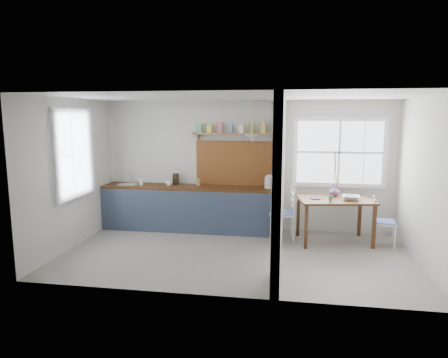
# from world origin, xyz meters

# --- Properties ---
(floor) EXTENTS (5.80, 3.20, 0.01)m
(floor) POSITION_xyz_m (0.00, 0.00, 0.00)
(floor) COLOR gray
(floor) RESTS_ON ground
(ceiling) EXTENTS (5.80, 3.20, 0.01)m
(ceiling) POSITION_xyz_m (0.00, 0.00, 2.60)
(ceiling) COLOR silver
(ceiling) RESTS_ON walls
(walls) EXTENTS (5.81, 3.21, 2.60)m
(walls) POSITION_xyz_m (0.00, 0.00, 1.30)
(walls) COLOR silver
(walls) RESTS_ON floor
(partition) EXTENTS (0.12, 3.20, 2.60)m
(partition) POSITION_xyz_m (0.70, 0.06, 1.45)
(partition) COLOR silver
(partition) RESTS_ON floor
(kitchen_window) EXTENTS (0.10, 1.16, 1.50)m
(kitchen_window) POSITION_xyz_m (-2.87, 0.00, 1.65)
(kitchen_window) COLOR white
(kitchen_window) RESTS_ON walls
(nook_window) EXTENTS (1.76, 0.10, 1.30)m
(nook_window) POSITION_xyz_m (1.80, 1.56, 1.60)
(nook_window) COLOR white
(nook_window) RESTS_ON walls
(counter) EXTENTS (3.50, 0.60, 0.90)m
(counter) POSITION_xyz_m (-1.13, 1.33, 0.46)
(counter) COLOR #47280E
(counter) RESTS_ON floor
(sink) EXTENTS (0.40, 0.40, 0.02)m
(sink) POSITION_xyz_m (-2.43, 1.30, 0.89)
(sink) COLOR silver
(sink) RESTS_ON counter
(backsplash) EXTENTS (1.65, 0.03, 0.90)m
(backsplash) POSITION_xyz_m (-0.20, 1.58, 1.35)
(backsplash) COLOR brown
(backsplash) RESTS_ON walls
(shelf) EXTENTS (1.75, 0.20, 0.21)m
(shelf) POSITION_xyz_m (-0.20, 1.49, 2.01)
(shelf) COLOR #9F7B42
(shelf) RESTS_ON walls
(pendant_lamp) EXTENTS (0.26, 0.26, 0.16)m
(pendant_lamp) POSITION_xyz_m (0.15, 1.15, 1.88)
(pendant_lamp) COLOR silver
(pendant_lamp) RESTS_ON ceiling
(utensil_rail) EXTENTS (0.02, 0.50, 0.02)m
(utensil_rail) POSITION_xyz_m (0.61, 0.90, 1.45)
(utensil_rail) COLOR silver
(utensil_rail) RESTS_ON partition
(dining_table) EXTENTS (1.43, 1.07, 0.81)m
(dining_table) POSITION_xyz_m (1.69, 0.94, 0.41)
(dining_table) COLOR #47280E
(dining_table) RESTS_ON floor
(chair_left) EXTENTS (0.50, 0.50, 1.00)m
(chair_left) POSITION_xyz_m (0.73, 1.02, 0.50)
(chair_left) COLOR silver
(chair_left) RESTS_ON floor
(chair_right) EXTENTS (0.44, 0.44, 0.86)m
(chair_right) POSITION_xyz_m (2.55, 0.92, 0.43)
(chair_right) COLOR silver
(chair_right) RESTS_ON floor
(kettle) EXTENTS (0.24, 0.21, 0.27)m
(kettle) POSITION_xyz_m (0.47, 1.33, 1.03)
(kettle) COLOR silver
(kettle) RESTS_ON counter
(mug_a) EXTENTS (0.13, 0.13, 0.11)m
(mug_a) POSITION_xyz_m (-2.12, 1.26, 0.96)
(mug_a) COLOR white
(mug_a) RESTS_ON counter
(mug_b) EXTENTS (0.14, 0.14, 0.10)m
(mug_b) POSITION_xyz_m (-1.54, 1.27, 0.95)
(mug_b) COLOR white
(mug_b) RESTS_ON counter
(knife_block) EXTENTS (0.11, 0.15, 0.22)m
(knife_block) POSITION_xyz_m (-1.45, 1.47, 1.01)
(knife_block) COLOR black
(knife_block) RESTS_ON counter
(jar) EXTENTS (0.10, 0.10, 0.14)m
(jar) POSITION_xyz_m (-0.97, 1.42, 0.97)
(jar) COLOR tan
(jar) RESTS_ON counter
(towel_magenta) EXTENTS (0.02, 0.03, 0.50)m
(towel_magenta) POSITION_xyz_m (0.58, 0.96, 0.28)
(towel_magenta) COLOR #B5236F
(towel_magenta) RESTS_ON counter
(towel_orange) EXTENTS (0.02, 0.03, 0.48)m
(towel_orange) POSITION_xyz_m (0.58, 0.95, 0.25)
(towel_orange) COLOR orange
(towel_orange) RESTS_ON counter
(bowl) EXTENTS (0.37, 0.37, 0.08)m
(bowl) POSITION_xyz_m (1.96, 0.89, 0.85)
(bowl) COLOR white
(bowl) RESTS_ON dining_table
(table_cup) EXTENTS (0.12, 0.12, 0.08)m
(table_cup) POSITION_xyz_m (1.59, 0.76, 0.86)
(table_cup) COLOR #5AA15A
(table_cup) RESTS_ON dining_table
(plate) EXTENTS (0.21, 0.21, 0.02)m
(plate) POSITION_xyz_m (1.34, 0.87, 0.82)
(plate) COLOR black
(plate) RESTS_ON dining_table
(vase) EXTENTS (0.20, 0.20, 0.20)m
(vase) POSITION_xyz_m (1.70, 1.18, 0.91)
(vase) COLOR #794B82
(vase) RESTS_ON dining_table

